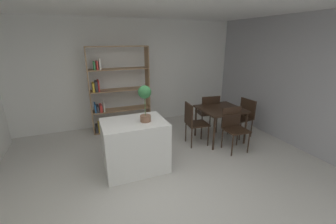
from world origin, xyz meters
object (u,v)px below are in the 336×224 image
(kitchen_island, at_px, (135,145))
(dining_chair_near, at_px, (234,125))
(open_bookshelf, at_px, (114,93))
(dining_chair_far, at_px, (208,110))
(dining_chair_island_side, at_px, (193,121))
(dining_chair_window_side, at_px, (244,114))
(dining_table, at_px, (221,112))
(potted_plant_on_island, at_px, (145,99))

(kitchen_island, distance_m, dining_chair_near, 2.07)
(open_bookshelf, height_order, dining_chair_far, open_bookshelf)
(kitchen_island, relative_size, dining_chair_island_side, 1.14)
(open_bookshelf, xyz_separation_m, dining_chair_window_side, (2.77, -1.47, -0.44))
(kitchen_island, bearing_deg, dining_chair_far, 23.98)
(open_bookshelf, xyz_separation_m, dining_chair_far, (2.08, -1.01, -0.40))
(open_bookshelf, relative_size, dining_chair_near, 2.33)
(kitchen_island, relative_size, open_bookshelf, 0.52)
(dining_chair_island_side, bearing_deg, dining_table, -85.21)
(dining_table, bearing_deg, potted_plant_on_island, -164.86)
(kitchen_island, height_order, dining_chair_far, dining_chair_far)
(dining_chair_near, height_order, dining_chair_window_side, dining_chair_near)
(kitchen_island, height_order, dining_chair_island_side, dining_chair_island_side)
(dining_chair_far, bearing_deg, dining_chair_near, 98.97)
(dining_chair_near, xyz_separation_m, dining_chair_window_side, (0.67, 0.49, -0.01))
(kitchen_island, height_order, dining_table, kitchen_island)
(dining_chair_window_side, height_order, dining_chair_island_side, dining_chair_island_side)
(open_bookshelf, height_order, dining_table, open_bookshelf)
(kitchen_island, distance_m, dining_chair_far, 2.25)
(dining_chair_island_side, bearing_deg, kitchen_island, 113.75)
(dining_table, distance_m, dining_chair_far, 0.48)
(dining_chair_far, distance_m, dining_chair_island_side, 0.81)
(potted_plant_on_island, height_order, dining_chair_near, potted_plant_on_island)
(dining_chair_far, relative_size, dining_chair_window_side, 1.07)
(kitchen_island, relative_size, dining_table, 1.15)
(potted_plant_on_island, distance_m, dining_chair_far, 2.22)
(dining_chair_far, bearing_deg, kitchen_island, 31.89)
(dining_chair_island_side, bearing_deg, dining_chair_window_side, -84.35)
(dining_chair_far, bearing_deg, dining_chair_window_side, 154.33)
(dining_chair_near, height_order, dining_chair_island_side, dining_chair_island_side)
(kitchen_island, xyz_separation_m, dining_table, (2.07, 0.44, 0.22))
(open_bookshelf, relative_size, dining_table, 2.23)
(open_bookshelf, bearing_deg, kitchen_island, -89.14)
(dining_table, distance_m, dining_chair_island_side, 0.69)
(open_bookshelf, distance_m, dining_chair_near, 2.90)
(dining_table, relative_size, dining_chair_island_side, 0.98)
(dining_chair_window_side, bearing_deg, potted_plant_on_island, -84.95)
(kitchen_island, bearing_deg, dining_chair_near, -0.85)
(dining_chair_near, distance_m, dining_chair_window_side, 0.83)
(open_bookshelf, bearing_deg, dining_chair_window_side, -27.97)
(potted_plant_on_island, distance_m, dining_table, 2.04)
(dining_chair_window_side, distance_m, dining_chair_island_side, 1.36)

